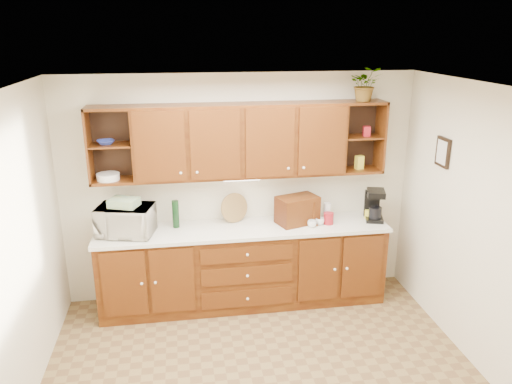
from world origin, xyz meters
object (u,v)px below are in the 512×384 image
object	(u,v)px
microwave	(126,221)
coffee_maker	(374,205)
bread_box	(297,210)
potted_plant	(366,84)

from	to	relation	value
microwave	coffee_maker	distance (m)	2.79
microwave	bread_box	size ratio (longest dim) A/B	1.29
potted_plant	coffee_maker	bearing A→B (deg)	-29.40
potted_plant	bread_box	bearing A→B (deg)	-175.20
coffee_maker	bread_box	bearing A→B (deg)	-165.43
bread_box	coffee_maker	size ratio (longest dim) A/B	1.24
microwave	potted_plant	world-z (taller)	potted_plant
microwave	coffee_maker	size ratio (longest dim) A/B	1.59
bread_box	coffee_maker	bearing A→B (deg)	-20.92
microwave	bread_box	bearing A→B (deg)	14.32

